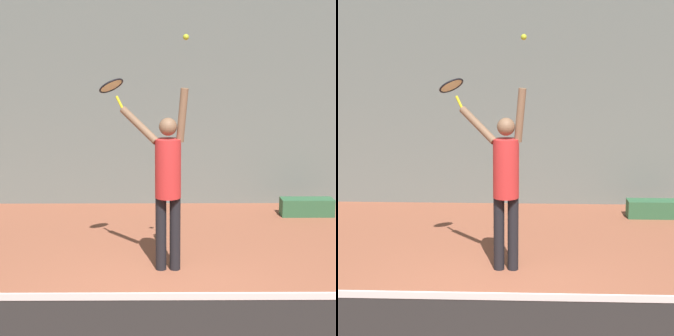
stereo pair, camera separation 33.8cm
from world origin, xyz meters
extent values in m
plane|color=#9E563D|center=(0.00, 0.00, 0.00)|extent=(18.00, 18.00, 0.00)
cube|color=slate|center=(0.00, 4.91, 2.50)|extent=(18.00, 0.10, 5.00)
cube|color=white|center=(0.00, -1.37, 0.93)|extent=(6.10, 0.02, 0.05)
cylinder|color=black|center=(0.07, 1.65, 0.45)|extent=(0.13, 0.13, 0.89)
cylinder|color=black|center=(0.24, 1.65, 0.45)|extent=(0.13, 0.13, 0.89)
cylinder|color=red|center=(0.16, 1.65, 1.24)|extent=(0.31, 0.31, 0.70)
sphere|color=brown|center=(0.16, 1.65, 1.73)|extent=(0.21, 0.21, 0.21)
cylinder|color=brown|center=(0.32, 1.63, 1.87)|extent=(0.18, 0.17, 0.63)
cylinder|color=brown|center=(-0.18, 1.81, 1.73)|extent=(0.50, 0.43, 0.42)
cylinder|color=yellow|center=(-0.42, 2.01, 1.98)|extent=(0.12, 0.10, 0.17)
torus|color=black|center=(-0.53, 2.09, 2.18)|extent=(0.42, 0.43, 0.20)
cylinder|color=beige|center=(-0.53, 2.09, 2.18)|extent=(0.35, 0.36, 0.16)
sphere|color=#CCDB2D|center=(0.36, 1.60, 2.75)|extent=(0.07, 0.07, 0.07)
cube|color=#33663F|center=(2.40, 4.07, 0.14)|extent=(0.83, 0.31, 0.28)
camera|label=1|loc=(0.10, -5.33, 2.61)|focal=65.00mm
camera|label=2|loc=(0.44, -5.32, 2.61)|focal=65.00mm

